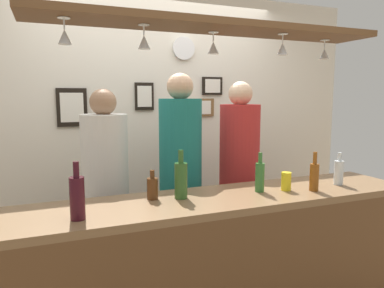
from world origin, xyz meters
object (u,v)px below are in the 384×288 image
(person_middle_teal_shirt, at_px, (181,162))
(picture_frame_crest, at_px, (144,96))
(bottle_wine_dark_red, at_px, (77,197))
(picture_frame_lower_pair, at_px, (200,107))
(bottle_soda_clear, at_px, (339,172))
(picture_frame_upper_small, at_px, (212,86))
(bottle_champagne_green, at_px, (181,179))
(bottle_beer_amber_tall, at_px, (314,176))
(drink_can, at_px, (286,181))
(bottle_beer_brown_stubby, at_px, (152,188))
(picture_frame_caricature, at_px, (72,107))
(wall_clock, at_px, (184,48))
(person_right_red_shirt, at_px, (239,162))
(bottle_beer_green_import, at_px, (260,176))
(person_left_white_patterned_shirt, at_px, (105,178))

(person_middle_teal_shirt, relative_size, picture_frame_crest, 6.83)
(bottle_wine_dark_red, relative_size, picture_frame_lower_pair, 1.00)
(bottle_wine_dark_red, bearing_deg, bottle_soda_clear, 2.43)
(picture_frame_crest, xyz_separation_m, picture_frame_upper_small, (0.71, 0.00, 0.11))
(bottle_champagne_green, bearing_deg, bottle_soda_clear, -4.54)
(person_middle_teal_shirt, bearing_deg, bottle_champagne_green, -109.82)
(bottle_beer_amber_tall, height_order, drink_can, bottle_beer_amber_tall)
(bottle_beer_brown_stubby, bearing_deg, picture_frame_caricature, 105.73)
(bottle_beer_amber_tall, xyz_separation_m, wall_clock, (-0.36, 1.50, 0.98))
(picture_frame_lower_pair, bearing_deg, picture_frame_caricature, 180.00)
(person_right_red_shirt, height_order, bottle_beer_green_import, person_right_red_shirt)
(picture_frame_caricature, xyz_separation_m, wall_clock, (1.06, -0.01, 0.56))
(person_left_white_patterned_shirt, distance_m, picture_frame_crest, 1.05)
(bottle_beer_green_import, height_order, wall_clock, wall_clock)
(bottle_champagne_green, height_order, drink_can, bottle_champagne_green)
(bottle_beer_green_import, relative_size, bottle_champagne_green, 0.87)
(picture_frame_caricature, height_order, wall_clock, wall_clock)
(picture_frame_caricature, bearing_deg, person_right_red_shirt, -28.49)
(person_right_red_shirt, height_order, drink_can, person_right_red_shirt)
(person_right_red_shirt, relative_size, bottle_soda_clear, 7.47)
(person_middle_teal_shirt, bearing_deg, picture_frame_upper_small, 49.44)
(bottle_champagne_green, height_order, picture_frame_crest, picture_frame_crest)
(picture_frame_upper_small, bearing_deg, picture_frame_caricature, 180.00)
(bottle_soda_clear, distance_m, drink_can, 0.44)
(person_left_white_patterned_shirt, relative_size, picture_frame_crest, 6.34)
(bottle_beer_green_import, distance_m, picture_frame_lower_pair, 1.46)
(bottle_beer_brown_stubby, height_order, picture_frame_upper_small, picture_frame_upper_small)
(bottle_champagne_green, bearing_deg, bottle_beer_brown_stubby, 164.99)
(bottle_wine_dark_red, distance_m, bottle_champagne_green, 0.64)
(bottle_beer_brown_stubby, distance_m, bottle_champagne_green, 0.18)
(bottle_beer_amber_tall, bearing_deg, drink_can, 154.76)
(bottle_beer_amber_tall, height_order, picture_frame_crest, picture_frame_crest)
(picture_frame_crest, xyz_separation_m, picture_frame_lower_pair, (0.58, 0.00, -0.11))
(person_left_white_patterned_shirt, height_order, person_middle_teal_shirt, person_middle_teal_shirt)
(bottle_wine_dark_red, height_order, bottle_champagne_green, same)
(person_middle_teal_shirt, height_order, wall_clock, wall_clock)
(person_right_red_shirt, height_order, wall_clock, wall_clock)
(bottle_beer_brown_stubby, xyz_separation_m, picture_frame_lower_pair, (0.87, 1.30, 0.44))
(bottle_wine_dark_red, bearing_deg, bottle_beer_green_import, 5.90)
(bottle_wine_dark_red, relative_size, wall_clock, 1.36)
(person_right_red_shirt, relative_size, picture_frame_lower_pair, 5.73)
(picture_frame_lower_pair, bearing_deg, bottle_beer_brown_stubby, -123.72)
(bottle_soda_clear, bearing_deg, bottle_beer_amber_tall, -165.72)
(person_middle_teal_shirt, bearing_deg, person_left_white_patterned_shirt, 180.00)
(person_left_white_patterned_shirt, xyz_separation_m, picture_frame_upper_small, (1.20, 0.71, 0.70))
(bottle_soda_clear, bearing_deg, picture_frame_caricature, 139.58)
(picture_frame_upper_small, bearing_deg, bottle_beer_amber_tall, -88.37)
(drink_can, bearing_deg, wall_clock, 97.66)
(bottle_champagne_green, relative_size, picture_frame_upper_small, 1.36)
(bottle_beer_green_import, xyz_separation_m, bottle_soda_clear, (0.62, -0.04, -0.01))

